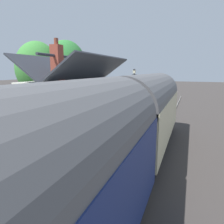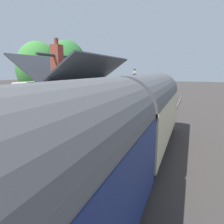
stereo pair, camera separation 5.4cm
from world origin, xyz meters
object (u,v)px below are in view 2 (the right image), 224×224
object	(u,v)px
tree_far_right	(67,66)
planter_edge_far	(20,154)
station_building	(80,99)
station_sign_board	(7,154)
bench_platform_end	(33,142)
tree_far_left	(65,59)
tree_mid_background	(38,69)
bench_near_building	(119,104)
train	(45,198)
lamp_post_platform	(134,81)
planter_edge_near	(13,182)

from	to	relation	value
tree_far_right	planter_edge_far	bearing A→B (deg)	-152.38
station_building	station_sign_board	world-z (taller)	station_building
bench_platform_end	tree_far_left	world-z (taller)	tree_far_left
tree_mid_background	station_sign_board	bearing A→B (deg)	-142.39
planter_edge_far	tree_mid_background	distance (m)	18.59
tree_far_left	planter_edge_far	bearing A→B (deg)	-150.99
bench_near_building	tree_far_left	xyz separation A→B (m)	(7.14, 10.57, 4.75)
tree_far_right	tree_far_left	distance (m)	3.44
train	planter_edge_far	world-z (taller)	train
bench_near_building	bench_platform_end	distance (m)	11.31
bench_platform_end	lamp_post_platform	xyz separation A→B (m)	(12.80, -1.20, 2.19)
train	tree_mid_background	size ratio (longest dim) A/B	3.49
lamp_post_platform	tree_far_right	bearing A→B (deg)	72.60
train	bench_platform_end	bearing A→B (deg)	44.33
bench_near_building	planter_edge_near	xyz separation A→B (m)	(-14.07, -1.54, -0.13)
station_sign_board	tree_far_right	world-z (taller)	tree_far_right
station_building	lamp_post_platform	world-z (taller)	station_building
train	station_sign_board	bearing A→B (deg)	59.64
train	tree_mid_background	xyz separation A→B (m)	(17.38, 14.84, 2.50)
bench_near_building	lamp_post_platform	bearing A→B (deg)	-35.22
planter_edge_near	tree_far_right	world-z (taller)	tree_far_right
station_building	bench_platform_end	distance (m)	5.99
tree_far_right	tree_mid_background	distance (m)	3.54
planter_edge_near	tree_far_left	distance (m)	24.91
planter_edge_near	tree_mid_background	distance (m)	20.41
station_sign_board	tree_far_left	bearing A→B (deg)	29.45
train	lamp_post_platform	distance (m)	17.38
bench_near_building	tree_far_right	size ratio (longest dim) A/B	0.17
bench_near_building	planter_edge_near	size ratio (longest dim) A/B	2.07
planter_edge_near	tree_mid_background	xyz separation A→B (m)	(15.87, 12.34, 3.52)
bench_platform_end	tree_far_right	distance (m)	18.32
train	bench_platform_end	xyz separation A→B (m)	(4.28, 4.18, -0.88)
tree_mid_background	planter_edge_near	bearing A→B (deg)	-142.12
tree_far_right	lamp_post_platform	bearing A→B (deg)	-107.40
train	lamp_post_platform	size ratio (longest dim) A/B	7.15
planter_edge_far	tree_far_left	size ratio (longest dim) A/B	0.11
tree_far_right	planter_edge_near	bearing A→B (deg)	-151.45
train	planter_edge_far	bearing A→B (deg)	51.01
station_building	tree_far_right	world-z (taller)	tree_far_right
bench_platform_end	station_sign_board	xyz separation A→B (m)	(-2.73, -1.53, 0.71)
planter_edge_near	tree_mid_background	size ratio (longest dim) A/B	0.09
train	tree_far_left	size ratio (longest dim) A/B	3.18
tree_mid_background	tree_far_left	distance (m)	5.52
bench_platform_end	planter_edge_near	world-z (taller)	bench_platform_end
planter_edge_far	planter_edge_near	bearing A→B (deg)	-141.52
lamp_post_platform	station_sign_board	bearing A→B (deg)	-178.80
train	planter_edge_far	distance (m)	4.75
tree_far_left	tree_mid_background	bearing A→B (deg)	177.46
tree_far_right	tree_far_left	world-z (taller)	tree_far_left
train	planter_edge_near	world-z (taller)	train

